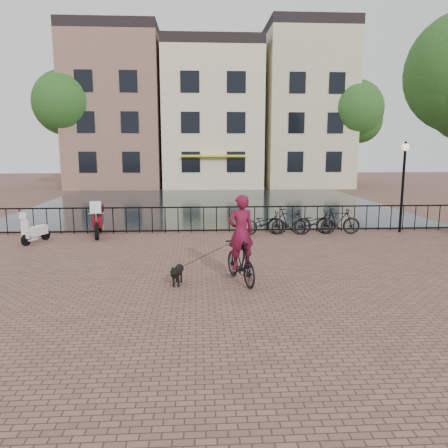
{
  "coord_description": "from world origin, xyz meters",
  "views": [
    {
      "loc": [
        -0.69,
        -8.83,
        3.27
      ],
      "look_at": [
        0.0,
        3.0,
        1.2
      ],
      "focal_mm": 35.0,
      "sensor_mm": 36.0,
      "label": 1
    }
  ],
  "objects": [
    {
      "name": "cyclist",
      "position": [
        0.32,
        1.49,
        0.96
      ],
      "size": [
        1.02,
        1.92,
        2.53
      ],
      "rotation": [
        0.0,
        0.0,
        3.42
      ],
      "color": "black",
      "rests_on": "ground"
    },
    {
      "name": "ground",
      "position": [
        0.0,
        0.0,
        0.0
      ],
      "size": [
        100.0,
        100.0,
        0.0
      ],
      "primitive_type": "plane",
      "color": "brown",
      "rests_on": "ground"
    },
    {
      "name": "parked_bike_0",
      "position": [
        1.8,
        7.4,
        0.45
      ],
      "size": [
        1.75,
        0.72,
        0.9
      ],
      "primitive_type": "imported",
      "rotation": [
        0.0,
        0.0,
        1.64
      ],
      "color": "black",
      "rests_on": "ground"
    },
    {
      "name": "tree_far_right",
      "position": [
        12.0,
        27.0,
        6.35
      ],
      "size": [
        4.76,
        4.76,
        8.76
      ],
      "color": "black",
      "rests_on": "ground"
    },
    {
      "name": "canal_house_right",
      "position": [
        8.5,
        30.0,
        6.65
      ],
      "size": [
        7.0,
        9.0,
        13.3
      ],
      "color": "#BDAB8D",
      "rests_on": "ground"
    },
    {
      "name": "parked_bike_2",
      "position": [
        3.7,
        7.4,
        0.45
      ],
      "size": [
        1.73,
        0.64,
        0.9
      ],
      "primitive_type": "imported",
      "rotation": [
        0.0,
        0.0,
        1.59
      ],
      "color": "black",
      "rests_on": "ground"
    },
    {
      "name": "tree_far_left",
      "position": [
        -11.0,
        27.0,
        6.73
      ],
      "size": [
        5.04,
        5.04,
        9.27
      ],
      "color": "black",
      "rests_on": "ground"
    },
    {
      "name": "railing",
      "position": [
        0.0,
        8.0,
        0.5
      ],
      "size": [
        20.0,
        0.05,
        1.02
      ],
      "color": "black",
      "rests_on": "ground"
    },
    {
      "name": "parked_bike_1",
      "position": [
        2.75,
        7.4,
        0.5
      ],
      "size": [
        1.71,
        0.67,
        1.0
      ],
      "primitive_type": "imported",
      "rotation": [
        0.0,
        0.0,
        1.45
      ],
      "color": "black",
      "rests_on": "ground"
    },
    {
      "name": "canal_house_mid",
      "position": [
        0.5,
        30.0,
        5.9
      ],
      "size": [
        8.0,
        9.5,
        11.8
      ],
      "color": "beige",
      "rests_on": "ground"
    },
    {
      "name": "dog",
      "position": [
        -1.22,
        1.39,
        0.27
      ],
      "size": [
        0.37,
        0.82,
        0.53
      ],
      "rotation": [
        0.0,
        0.0,
        -0.15
      ],
      "color": "black",
      "rests_on": "ground"
    },
    {
      "name": "motorcycle",
      "position": [
        -4.47,
        7.59,
        0.72
      ],
      "size": [
        0.76,
        2.06,
        1.44
      ],
      "rotation": [
        0.0,
        0.0,
        0.14
      ],
      "color": "maroon",
      "rests_on": "ground"
    },
    {
      "name": "canal_water",
      "position": [
        0.0,
        17.3,
        0.0
      ],
      "size": [
        20.0,
        20.0,
        0.0
      ],
      "primitive_type": "plane",
      "color": "black",
      "rests_on": "ground"
    },
    {
      "name": "parked_bike_3",
      "position": [
        4.65,
        7.4,
        0.5
      ],
      "size": [
        1.7,
        0.64,
        1.0
      ],
      "primitive_type": "imported",
      "rotation": [
        0.0,
        0.0,
        1.47
      ],
      "color": "black",
      "rests_on": "ground"
    },
    {
      "name": "scooter",
      "position": [
        -6.38,
        6.47,
        0.58
      ],
      "size": [
        0.77,
        1.31,
        1.17
      ],
      "rotation": [
        0.0,
        0.0,
        -0.35
      ],
      "color": "white",
      "rests_on": "ground"
    },
    {
      "name": "canal_house_left",
      "position": [
        -7.5,
        30.0,
        6.4
      ],
      "size": [
        7.5,
        9.0,
        12.8
      ],
      "color": "#81614B",
      "rests_on": "ground"
    },
    {
      "name": "lamp_post",
      "position": [
        7.2,
        7.6,
        2.38
      ],
      "size": [
        0.3,
        0.3,
        3.45
      ],
      "color": "black",
      "rests_on": "ground"
    }
  ]
}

